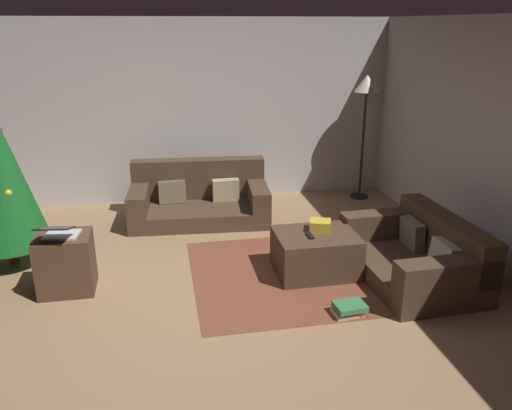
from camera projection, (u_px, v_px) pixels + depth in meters
ground_plane at (204, 301)px, 4.90m from camera, size 6.40×6.40×0.00m
rear_partition at (180, 112)px, 7.37m from camera, size 6.40×0.12×2.60m
couch_left at (199, 198)px, 6.93m from camera, size 1.88×1.10×0.76m
couch_right at (420, 255)px, 5.29m from camera, size 1.04×1.56×0.65m
ottoman at (316, 253)px, 5.40m from camera, size 0.84×0.67×0.44m
gift_box at (320, 225)px, 5.40m from camera, size 0.27×0.25×0.11m
tv_remote at (310, 235)px, 5.27m from camera, size 0.05×0.16×0.02m
christmas_tree at (0, 176)px, 5.34m from camera, size 0.85×0.85×1.87m
side_table at (66, 263)px, 5.01m from camera, size 0.52×0.44×0.58m
laptop at (59, 233)px, 4.83m from camera, size 0.37×0.46×0.19m
book_stack at (349, 309)px, 4.65m from camera, size 0.31×0.24×0.11m
corner_lamp at (366, 94)px, 7.33m from camera, size 0.36×0.36×1.82m
area_rug at (315, 271)px, 5.48m from camera, size 2.60×2.00×0.01m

